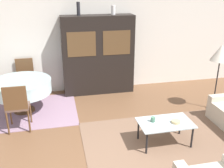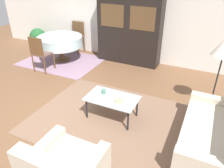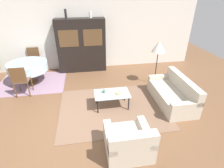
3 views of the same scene
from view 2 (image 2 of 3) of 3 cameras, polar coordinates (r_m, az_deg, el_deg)
name	(u,v)px [view 2 (image 2 of 3)]	position (r m, az deg, el deg)	size (l,w,h in m)	color
ground_plane	(53,119)	(4.50, -15.12, -8.83)	(14.00, 14.00, 0.00)	brown
wall_back	(126,15)	(6.84, 3.62, 17.64)	(10.00, 0.06, 2.70)	silver
area_rug	(110,119)	(4.34, -0.47, -9.12)	(2.99, 2.34, 0.01)	brown
dining_rug	(62,61)	(7.06, -12.90, 5.88)	(2.32, 1.76, 0.01)	gray
couch	(213,135)	(3.92, 24.94, -12.07)	(0.85, 1.76, 0.79)	beige
coffee_table	(112,100)	(4.17, 0.00, -4.15)	(0.98, 0.59, 0.44)	black
display_cabinet	(129,28)	(6.56, 4.59, 14.30)	(1.87, 0.49, 2.07)	black
dining_table	(60,41)	(6.92, -13.40, 10.80)	(1.34, 1.34, 0.76)	brown
dining_chair_near	(40,52)	(6.30, -18.31, 7.99)	(0.44, 0.44, 1.00)	brown
dining_chair_far	(77,35)	(7.61, -9.21, 12.54)	(0.44, 0.44, 1.00)	brown
cup	(104,92)	(4.26, -2.21, -1.98)	(0.08, 0.08, 0.09)	#4C7A60
bowl	(119,101)	(4.03, 1.91, -4.35)	(0.16, 0.16, 0.05)	tan
potted_plant	(38,37)	(8.39, -18.79, 11.50)	(0.55, 0.55, 0.69)	#93664C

